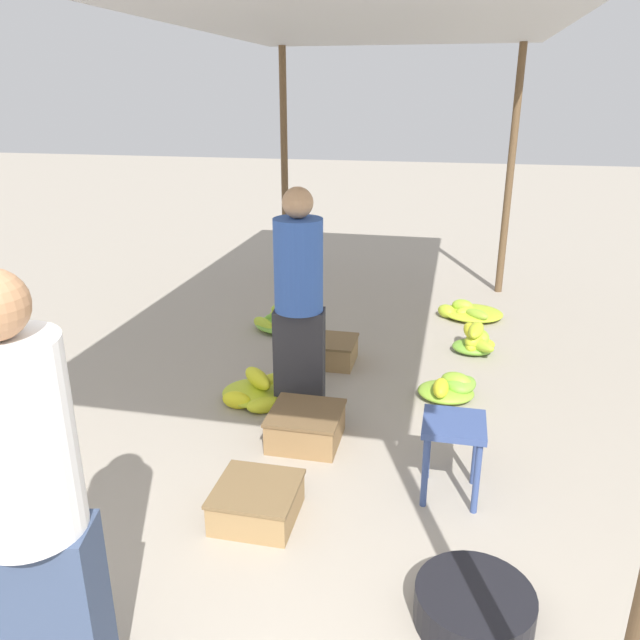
# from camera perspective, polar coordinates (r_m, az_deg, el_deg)

# --- Properties ---
(canopy_post_back_left) EXTENTS (0.08, 0.08, 2.62)m
(canopy_post_back_left) POSITION_cam_1_polar(r_m,az_deg,el_deg) (7.41, -3.27, 13.62)
(canopy_post_back_left) COLOR brown
(canopy_post_back_left) RESTS_ON ground
(canopy_post_back_right) EXTENTS (0.08, 0.08, 2.62)m
(canopy_post_back_right) POSITION_cam_1_polar(r_m,az_deg,el_deg) (7.16, 16.98, 12.58)
(canopy_post_back_right) COLOR brown
(canopy_post_back_right) RESTS_ON ground
(canopy_tarp) EXTENTS (2.91, 6.15, 0.04)m
(canopy_tarp) POSITION_cam_1_polar(r_m,az_deg,el_deg) (4.30, 2.99, 26.70)
(canopy_tarp) COLOR #B2B2B7
(canopy_tarp) RESTS_ON canopy_post_front_left
(vendor_foreground) EXTENTS (0.42, 0.42, 1.67)m
(vendor_foreground) POSITION_cam_1_polar(r_m,az_deg,el_deg) (2.34, -25.02, -15.09)
(vendor_foreground) COLOR #384766
(vendor_foreground) RESTS_ON ground
(stool) EXTENTS (0.34, 0.34, 0.47)m
(stool) POSITION_cam_1_polar(r_m,az_deg,el_deg) (3.55, 12.08, -10.38)
(stool) COLOR #384C84
(stool) RESTS_ON ground
(basin_black) EXTENTS (0.51, 0.51, 0.16)m
(basin_black) POSITION_cam_1_polar(r_m,az_deg,el_deg) (3.00, 13.90, -24.10)
(basin_black) COLOR black
(basin_black) RESTS_ON ground
(banana_pile_left_0) EXTENTS (0.53, 0.57, 0.24)m
(banana_pile_left_0) POSITION_cam_1_polar(r_m,az_deg,el_deg) (4.64, -5.71, -6.55)
(banana_pile_left_0) COLOR yellow
(banana_pile_left_0) RESTS_ON ground
(banana_pile_left_1) EXTENTS (0.65, 0.53, 0.25)m
(banana_pile_left_1) POSITION_cam_1_polar(r_m,az_deg,el_deg) (6.00, -3.32, -0.19)
(banana_pile_left_1) COLOR #A5C62F
(banana_pile_left_1) RESTS_ON ground
(banana_pile_right_0) EXTENTS (0.38, 0.42, 0.27)m
(banana_pile_right_0) POSITION_cam_1_polar(r_m,az_deg,el_deg) (5.58, 14.03, -1.87)
(banana_pile_right_0) COLOR #B9CE2B
(banana_pile_right_0) RESTS_ON ground
(banana_pile_right_1) EXTENTS (0.68, 0.56, 0.18)m
(banana_pile_right_1) POSITION_cam_1_polar(r_m,az_deg,el_deg) (6.46, 13.41, 0.74)
(banana_pile_right_1) COLOR #AECA2D
(banana_pile_right_1) RESTS_ON ground
(banana_pile_right_2) EXTENTS (0.45, 0.40, 0.19)m
(banana_pile_right_2) POSITION_cam_1_polar(r_m,az_deg,el_deg) (4.75, 11.86, -6.12)
(banana_pile_right_2) COLOR yellow
(banana_pile_right_2) RESTS_ON ground
(crate_near) EXTENTS (0.41, 0.41, 0.21)m
(crate_near) POSITION_cam_1_polar(r_m,az_deg,el_deg) (5.23, 1.00, -2.85)
(crate_near) COLOR #9E7A4C
(crate_near) RESTS_ON ground
(crate_mid) EXTENTS (0.46, 0.46, 0.22)m
(crate_mid) POSITION_cam_1_polar(r_m,az_deg,el_deg) (4.09, -1.31, -9.68)
(crate_mid) COLOR olive
(crate_mid) RESTS_ON ground
(crate_far) EXTENTS (0.44, 0.44, 0.19)m
(crate_far) POSITION_cam_1_polar(r_m,az_deg,el_deg) (3.47, -5.79, -16.22)
(crate_far) COLOR #9E7A4C
(crate_far) RESTS_ON ground
(shopper_walking_mid) EXTENTS (0.37, 0.37, 1.57)m
(shopper_walking_mid) POSITION_cam_1_polar(r_m,az_deg,el_deg) (4.27, -1.95, 2.00)
(shopper_walking_mid) COLOR #2D2D33
(shopper_walking_mid) RESTS_ON ground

